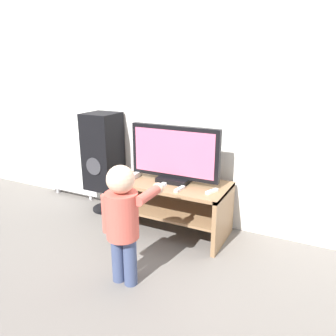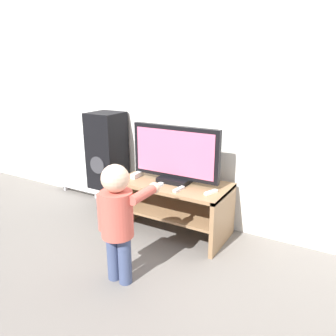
% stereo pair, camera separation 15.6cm
% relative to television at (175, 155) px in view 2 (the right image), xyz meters
% --- Properties ---
extents(ground_plane, '(16.00, 16.00, 0.00)m').
position_rel_television_xyz_m(ground_plane, '(0.00, -0.28, -0.73)').
color(ground_plane, slate).
extents(wall_back, '(10.00, 0.06, 2.60)m').
position_rel_television_xyz_m(wall_back, '(0.00, 0.31, 0.57)').
color(wall_back, silver).
rests_on(wall_back, ground_plane).
extents(tv_stand, '(0.99, 0.52, 0.49)m').
position_rel_television_xyz_m(tv_stand, '(0.00, -0.02, -0.41)').
color(tv_stand, '#93704C').
rests_on(tv_stand, ground_plane).
extents(television, '(0.82, 0.20, 0.50)m').
position_rel_television_xyz_m(television, '(0.00, 0.00, 0.00)').
color(television, black).
rests_on(television, tv_stand).
extents(game_console, '(0.05, 0.15, 0.04)m').
position_rel_television_xyz_m(game_console, '(-0.37, -0.06, -0.22)').
color(game_console, white).
rests_on(game_console, tv_stand).
extents(remote_primary, '(0.08, 0.13, 0.03)m').
position_rel_television_xyz_m(remote_primary, '(0.39, -0.11, -0.24)').
color(remote_primary, white).
rests_on(remote_primary, tv_stand).
extents(remote_secondary, '(0.05, 0.13, 0.03)m').
position_rel_television_xyz_m(remote_secondary, '(0.13, -0.18, -0.24)').
color(remote_secondary, white).
rests_on(remote_secondary, tv_stand).
extents(child, '(0.33, 0.49, 0.87)m').
position_rel_television_xyz_m(child, '(0.02, -0.84, -0.22)').
color(child, '#3F4C72').
rests_on(child, ground_plane).
extents(speaker_tower, '(0.32, 0.33, 1.03)m').
position_rel_television_xyz_m(speaker_tower, '(-0.86, 0.10, -0.11)').
color(speaker_tower, black).
rests_on(speaker_tower, ground_plane).
extents(radiator, '(0.72, 0.08, 0.74)m').
position_rel_television_xyz_m(radiator, '(-1.42, 0.24, -0.33)').
color(radiator, white).
rests_on(radiator, ground_plane).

